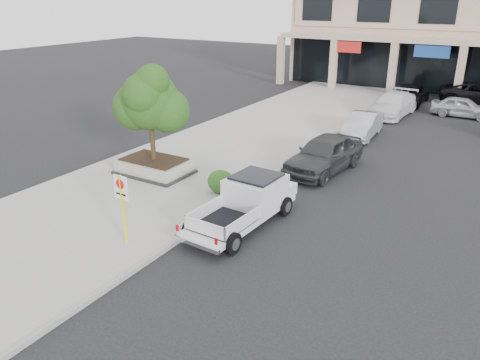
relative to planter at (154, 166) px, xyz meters
name	(u,v)px	position (x,y,z in m)	size (l,w,h in m)	color
ground	(238,237)	(6.20, -2.94, -0.48)	(120.00, 120.00, 0.00)	black
sidewalk	(207,158)	(0.70, 3.06, -0.40)	(8.00, 52.00, 0.15)	gray
curb	(278,173)	(4.65, 3.06, -0.40)	(0.20, 52.00, 0.15)	gray
planter	(154,166)	(0.00, 0.00, 0.00)	(3.20, 2.20, 0.68)	black
planter_tree	(154,101)	(0.13, 0.15, 2.94)	(2.90, 2.55, 4.00)	#2E2212
no_parking_sign	(122,200)	(3.37, -5.30, 1.16)	(0.55, 0.09, 2.30)	yellow
hedge	(221,181)	(3.76, -0.30, 0.14)	(1.10, 0.99, 0.94)	#164D18
pickup_truck	(241,205)	(5.85, -2.18, 0.34)	(1.92, 5.18, 1.63)	silver
curb_car_a	(324,154)	(6.25, 4.54, 0.36)	(1.98, 4.91, 1.67)	#2C2E31
curb_car_b	(362,125)	(6.02, 10.96, 0.21)	(1.46, 4.18, 1.38)	#A8A9B0
curb_car_c	(393,104)	(6.17, 17.05, 0.29)	(2.14, 5.27, 1.53)	silver
curb_car_d	(408,95)	(6.23, 21.21, 0.22)	(2.31, 5.00, 1.39)	black
lot_car_a	(462,107)	(10.25, 19.07, 0.19)	(1.58, 3.92, 1.33)	#AEB0B7
lot_car_d	(480,93)	(10.83, 24.07, 0.32)	(2.64, 5.73, 1.59)	black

